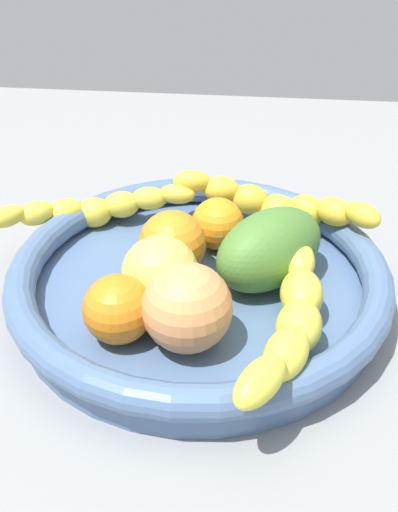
{
  "coord_description": "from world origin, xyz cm",
  "views": [
    {
      "loc": [
        44.75,
        5.08,
        37.95
      ],
      "look_at": [
        0.0,
        0.0,
        8.01
      ],
      "focal_mm": 41.55,
      "sensor_mm": 36.0,
      "label": 1
    }
  ],
  "objects": [
    {
      "name": "kitchen_counter",
      "position": [
        0.0,
        0.0,
        1.5
      ],
      "size": [
        120.0,
        120.0,
        3.0
      ],
      "primitive_type": "cube",
      "color": "gray",
      "rests_on": "ground"
    },
    {
      "name": "fruit_bowl",
      "position": [
        0.0,
        0.0,
        5.47
      ],
      "size": [
        35.36,
        35.36,
        4.81
      ],
      "color": "#4C6892",
      "rests_on": "kitchen_counter"
    },
    {
      "name": "banana_draped_left",
      "position": [
        -10.54,
        6.95,
        8.15
      ],
      "size": [
        9.59,
        21.73,
        5.82
      ],
      "color": "yellow",
      "rests_on": "fruit_bowl"
    },
    {
      "name": "banana_draped_right",
      "position": [
        6.07,
        8.31,
        8.19
      ],
      "size": [
        26.99,
        7.65,
        5.02
      ],
      "color": "yellow",
      "rests_on": "fruit_bowl"
    },
    {
      "name": "banana_arching_top",
      "position": [
        -8.6,
        -12.15,
        7.53
      ],
      "size": [
        10.13,
        20.24,
        4.61
      ],
      "color": "yellow",
      "rests_on": "fruit_bowl"
    },
    {
      "name": "orange_front",
      "position": [
        8.3,
        -5.66,
        7.9
      ],
      "size": [
        5.79,
        5.79,
        5.79
      ],
      "primitive_type": "sphere",
      "color": "orange",
      "rests_on": "fruit_bowl"
    },
    {
      "name": "orange_mid_left",
      "position": [
        -6.56,
        1.15,
        7.66
      ],
      "size": [
        5.32,
        5.32,
        5.32
      ],
      "primitive_type": "sphere",
      "color": "orange",
      "rests_on": "fruit_bowl"
    },
    {
      "name": "orange_mid_right",
      "position": [
        -1.48,
        -2.67,
        8.19
      ],
      "size": [
        6.38,
        6.38,
        6.38
      ],
      "primitive_type": "sphere",
      "color": "orange",
      "rests_on": "fruit_bowl"
    },
    {
      "name": "mango_green",
      "position": [
        -1.16,
        6.39,
        8.48
      ],
      "size": [
        13.37,
        13.08,
        7.32
      ],
      "primitive_type": "ellipsoid",
      "rotation": [
        0.0,
        0.0,
        5.54
      ],
      "color": "#4A7C31",
      "rests_on": "fruit_bowl"
    },
    {
      "name": "peach_blush",
      "position": [
        8.42,
        0.22,
        8.66
      ],
      "size": [
        7.31,
        7.31,
        7.31
      ],
      "primitive_type": "sphere",
      "color": "#E99758",
      "rests_on": "fruit_bowl"
    },
    {
      "name": "apple_yellow",
      "position": [
        3.77,
        -2.94,
        8.4
      ],
      "size": [
        6.79,
        6.79,
        6.79
      ],
      "primitive_type": "sphere",
      "color": "#E8D158",
      "rests_on": "fruit_bowl"
    }
  ]
}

